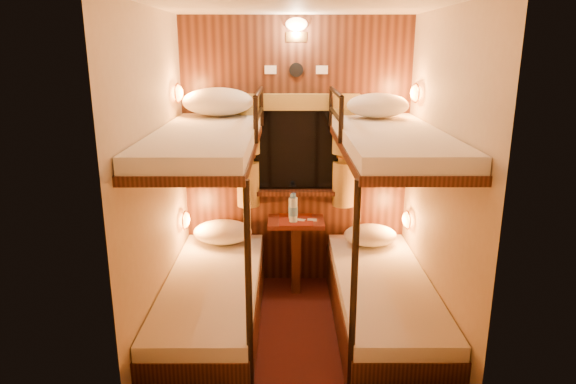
{
  "coord_description": "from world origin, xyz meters",
  "views": [
    {
      "loc": [
        -0.08,
        -3.49,
        2.13
      ],
      "look_at": [
        -0.07,
        0.15,
        1.11
      ],
      "focal_mm": 32.0,
      "sensor_mm": 36.0,
      "label": 1
    }
  ],
  "objects_px": {
    "bunk_left": "(212,265)",
    "bottle_left": "(293,210)",
    "bottle_right": "(292,208)",
    "table": "(296,244)",
    "bunk_right": "(384,265)"
  },
  "relations": [
    {
      "from": "bunk_left",
      "to": "bottle_left",
      "type": "distance_m",
      "value": 0.98
    },
    {
      "from": "bottle_right",
      "to": "table",
      "type": "bearing_deg",
      "value": -43.62
    },
    {
      "from": "table",
      "to": "bottle_left",
      "type": "xyz_separation_m",
      "value": [
        -0.02,
        -0.05,
        0.35
      ]
    },
    {
      "from": "bunk_right",
      "to": "bottle_left",
      "type": "xyz_separation_m",
      "value": [
        -0.67,
        0.73,
        0.2
      ]
    },
    {
      "from": "bunk_right",
      "to": "bunk_left",
      "type": "bearing_deg",
      "value": 180.0
    },
    {
      "from": "bottle_left",
      "to": "bunk_left",
      "type": "bearing_deg",
      "value": -130.64
    },
    {
      "from": "bunk_left",
      "to": "bunk_right",
      "type": "relative_size",
      "value": 1.0
    },
    {
      "from": "table",
      "to": "bottle_left",
      "type": "bearing_deg",
      "value": -113.76
    },
    {
      "from": "table",
      "to": "bottle_left",
      "type": "height_order",
      "value": "bottle_left"
    },
    {
      "from": "bunk_left",
      "to": "table",
      "type": "bearing_deg",
      "value": 50.33
    },
    {
      "from": "table",
      "to": "bottle_left",
      "type": "distance_m",
      "value": 0.35
    },
    {
      "from": "bunk_right",
      "to": "table",
      "type": "relative_size",
      "value": 2.9
    },
    {
      "from": "bunk_right",
      "to": "table",
      "type": "xyz_separation_m",
      "value": [
        -0.65,
        0.78,
        -0.14
      ]
    },
    {
      "from": "bunk_right",
      "to": "bottle_left",
      "type": "bearing_deg",
      "value": 132.74
    },
    {
      "from": "table",
      "to": "bottle_left",
      "type": "relative_size",
      "value": 2.49
    }
  ]
}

